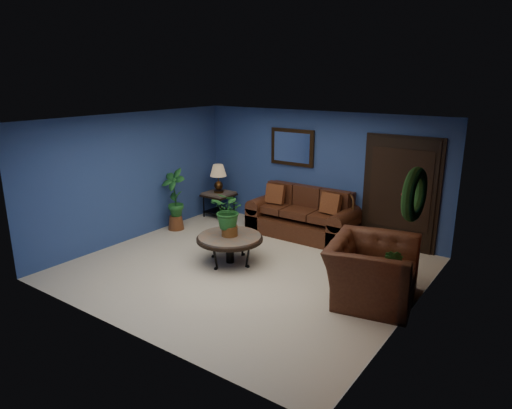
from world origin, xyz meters
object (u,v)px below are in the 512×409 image
Objects in this scene: end_table at (219,198)px; table_lamp at (218,175)px; coffee_table at (230,239)px; armchair at (372,271)px; side_chair at (341,214)px; sofa at (304,219)px.

table_lamp is at bearing 180.00° from end_table.
end_table is (-1.92, 2.00, 0.00)m from coffee_table.
end_table is at bearing 56.05° from armchair.
side_chair is at bearing 24.62° from armchair.
armchair is (1.40, -1.93, -0.13)m from side_chair.
sofa is 2.06m from coffee_table.
armchair is (4.45, -1.86, 0.00)m from end_table.
sofa is at bearing 38.13° from armchair.
side_chair is 0.74× the size of armchair.
sofa is 0.85m from side_chair.
table_lamp is 4.85m from armchair.
armchair is at bearing -22.71° from table_lamp.
table_lamp reaches higher than armchair.
end_table is 0.46× the size of armchair.
end_table is at bearing -179.16° from sofa.
sofa is 2.24m from end_table.
end_table is 0.63× the size of side_chair.
coffee_table is 1.84× the size of end_table.
side_chair is (1.13, 2.07, 0.13)m from coffee_table.
side_chair reaches higher than coffee_table.
armchair is (4.45, -1.86, -0.54)m from table_lamp.
coffee_table is 1.85× the size of table_lamp.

